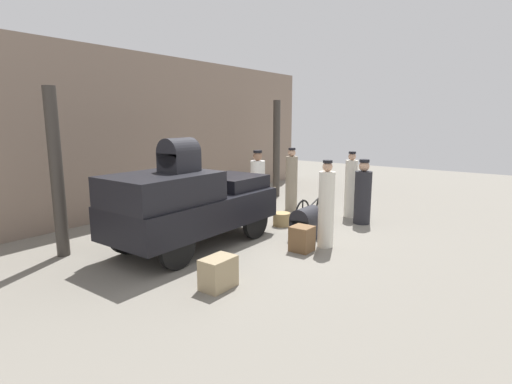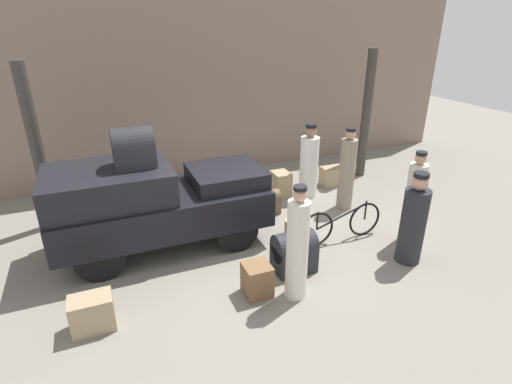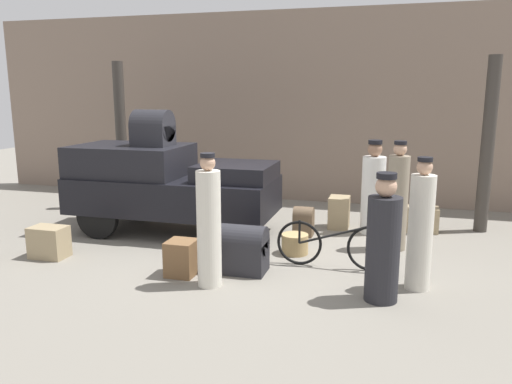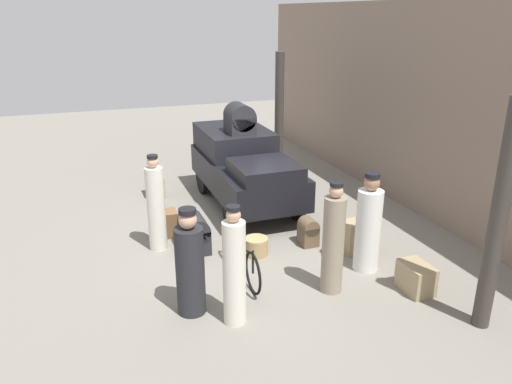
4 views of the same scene
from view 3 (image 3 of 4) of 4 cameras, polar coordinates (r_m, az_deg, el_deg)
The scene contains 19 objects.
ground_plane at distance 8.63m, azimuth -1.64°, elevation -6.38°, with size 30.00×30.00×0.00m, color gray.
station_building_facade at distance 12.18m, azimuth 4.01°, elevation 9.59°, with size 16.00×0.15×4.50m.
canopy_pillar_left at distance 11.74m, azimuth -15.16°, elevation 6.19°, with size 0.24×0.24×3.29m.
canopy_pillar_right at distance 10.26m, azimuth 24.94°, elevation 4.81°, with size 0.24×0.24×3.29m.
truck at distance 9.50m, azimuth -10.16°, elevation 0.91°, with size 3.80×1.65×1.64m.
bicycle at distance 7.67m, azimuth 8.94°, elevation -6.01°, with size 1.77×0.04×0.74m.
wicker_basket at distance 8.31m, azimuth 4.47°, elevation -5.94°, with size 0.44×0.44×0.33m.
porter_standing_middle at distance 8.67m, azimuth 15.85°, elevation -0.88°, with size 0.35×0.35×1.85m.
conductor_in_dark_uniform at distance 6.80m, azimuth -5.40°, elevation -3.82°, with size 0.33×0.33×1.84m.
porter_lifting_near_truck at distance 9.58m, azimuth 13.23°, elevation 0.06°, with size 0.43×0.43×1.76m.
porter_carrying_trunk at distance 6.52m, azimuth 14.33°, elevation -5.79°, with size 0.43×0.43×1.66m.
porter_with_bicycle at distance 7.02m, azimuth 18.28°, elevation -4.05°, with size 0.33×0.33×1.81m.
trunk_large_brown at distance 9.31m, azimuth 5.46°, elevation -3.28°, with size 0.36×0.32×0.55m.
trunk_wicker_pale at distance 8.74m, azimuth -22.57°, elevation -5.31°, with size 0.57×0.38×0.51m.
suitcase_black_upright at distance 9.90m, azimuth 9.47°, elevation -2.32°, with size 0.38×0.48×0.62m.
trunk_umber_medium at distance 7.41m, azimuth -8.49°, elevation -7.46°, with size 0.41×0.42×0.52m.
suitcase_small_leather at distance 10.06m, azimuth 18.44°, elevation -2.97°, with size 0.60×0.39×0.48m.
suitcase_tan_flat at distance 7.42m, azimuth -1.47°, elevation -6.50°, with size 0.69×0.49×0.72m.
trunk_on_truck_roof at distance 9.48m, azimuth -11.72°, elevation 7.01°, with size 0.67×0.59×0.67m.
Camera 3 is at (2.43, -7.85, 2.65)m, focal length 35.00 mm.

